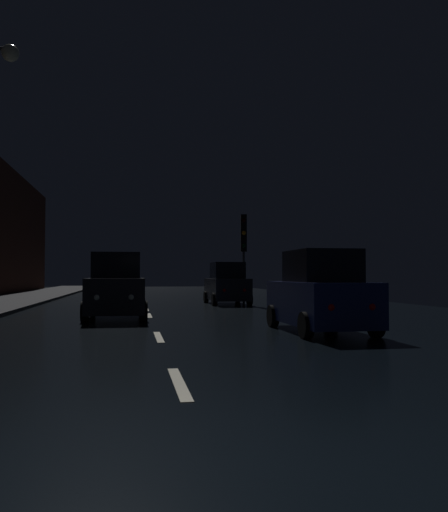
{
  "coord_description": "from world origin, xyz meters",
  "views": [
    {
      "loc": [
        -0.64,
        -4.16,
        1.46
      ],
      "look_at": [
        2.22,
        12.1,
        2.07
      ],
      "focal_mm": 36.95,
      "sensor_mm": 36.0,
      "label": 1
    }
  ],
  "objects_px": {
    "traffic_light_far_right": "(244,240)",
    "car_parked_right_far": "(227,285)",
    "car_parked_right_near": "(320,295)",
    "car_approaching_headlights": "(116,288)"
  },
  "relations": [
    {
      "from": "traffic_light_far_right",
      "to": "car_parked_right_near",
      "type": "xyz_separation_m",
      "value": [
        -0.8,
        -13.13,
        -2.33
      ]
    },
    {
      "from": "traffic_light_far_right",
      "to": "car_approaching_headlights",
      "type": "bearing_deg",
      "value": -29.36
    },
    {
      "from": "car_parked_right_far",
      "to": "car_approaching_headlights",
      "type": "bearing_deg",
      "value": 146.52
    },
    {
      "from": "traffic_light_far_right",
      "to": "car_parked_right_near",
      "type": "bearing_deg",
      "value": 5.91
    },
    {
      "from": "car_approaching_headlights",
      "to": "car_parked_right_near",
      "type": "height_order",
      "value": "car_approaching_headlights"
    },
    {
      "from": "car_parked_right_near",
      "to": "car_parked_right_far",
      "type": "bearing_deg",
      "value": -0.0
    },
    {
      "from": "traffic_light_far_right",
      "to": "car_approaching_headlights",
      "type": "height_order",
      "value": "traffic_light_far_right"
    },
    {
      "from": "car_approaching_headlights",
      "to": "car_parked_right_near",
      "type": "xyz_separation_m",
      "value": [
        5.34,
        -5.48,
        -0.06
      ]
    },
    {
      "from": "traffic_light_far_right",
      "to": "car_parked_right_far",
      "type": "height_order",
      "value": "traffic_light_far_right"
    },
    {
      "from": "traffic_light_far_right",
      "to": "car_approaching_headlights",
      "type": "relative_size",
      "value": 1.03
    }
  ]
}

